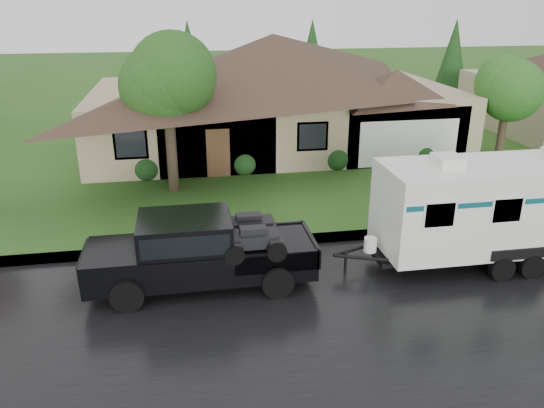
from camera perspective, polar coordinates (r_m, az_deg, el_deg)
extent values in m
plane|color=#2B581B|center=(15.18, 1.72, -7.87)|extent=(140.00, 140.00, 0.00)
cube|color=black|center=(13.51, 3.43, -11.92)|extent=(140.00, 8.00, 0.01)
cube|color=gray|center=(17.11, 0.23, -4.03)|extent=(140.00, 0.50, 0.15)
cube|color=#2B581B|center=(29.05, -4.18, 6.64)|extent=(140.00, 26.00, 0.15)
cube|color=tan|center=(27.98, 0.08, 9.45)|extent=(18.00, 10.00, 3.00)
pyramid|color=#38271E|center=(27.44, 0.08, 17.86)|extent=(19.44, 10.80, 2.60)
cube|color=tan|center=(26.68, 12.84, 8.00)|extent=(5.76, 4.00, 2.70)
cylinder|color=#382B1E|center=(21.34, -10.70, 4.85)|extent=(0.42, 0.42, 2.68)
sphere|color=#2B601F|center=(20.72, -11.26, 12.67)|extent=(3.70, 3.70, 3.70)
cylinder|color=#382B1E|center=(27.75, 23.42, 6.69)|extent=(0.36, 0.36, 2.15)
sphere|color=#337325|center=(27.32, 24.15, 11.46)|extent=(2.97, 2.97, 2.97)
sphere|color=#143814|center=(23.33, -13.34, 3.90)|extent=(1.00, 1.00, 1.00)
sphere|color=#143814|center=(23.42, -3.02, 4.53)|extent=(1.00, 1.00, 1.00)
sphere|color=#143814|center=(24.25, 6.91, 4.99)|extent=(1.00, 1.00, 1.00)
sphere|color=#143814|center=(25.75, 15.95, 5.28)|extent=(1.00, 1.00, 1.00)
cube|color=black|center=(14.60, -7.59, -5.82)|extent=(6.07, 2.02, 0.87)
cube|color=black|center=(14.60, -16.43, -5.35)|extent=(1.62, 1.97, 0.35)
cube|color=black|center=(14.26, -9.37, -3.13)|extent=(2.43, 1.90, 0.91)
cube|color=black|center=(14.24, -9.38, -2.94)|extent=(2.23, 1.94, 0.56)
cube|color=black|center=(14.68, -0.10, -4.58)|extent=(2.23, 1.92, 0.06)
cylinder|color=black|center=(13.99, -15.31, -9.43)|extent=(0.85, 0.32, 0.85)
cylinder|color=black|center=(15.73, -14.74, -5.77)|extent=(0.85, 0.32, 0.85)
cylinder|color=black|center=(14.08, 0.59, -8.39)|extent=(0.85, 0.32, 0.85)
cylinder|color=black|center=(15.80, -0.71, -4.88)|extent=(0.85, 0.32, 0.85)
cube|color=white|center=(16.79, 23.35, -0.01)|extent=(7.08, 2.43, 2.48)
cube|color=black|center=(17.30, 22.69, -4.31)|extent=(7.49, 1.21, 0.14)
cube|color=#0C4859|center=(16.61, 23.62, 1.74)|extent=(6.94, 2.45, 0.14)
cube|color=white|center=(15.45, 18.39, 4.42)|extent=(0.71, 0.81, 0.32)
cylinder|color=black|center=(16.20, 23.46, -6.39)|extent=(0.71, 0.24, 0.71)
cylinder|color=black|center=(18.02, 19.49, -3.01)|extent=(0.71, 0.24, 0.71)
cylinder|color=black|center=(16.70, 26.10, -6.00)|extent=(0.71, 0.24, 0.71)
cylinder|color=black|center=(18.46, 21.97, -2.77)|extent=(0.71, 0.24, 0.71)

